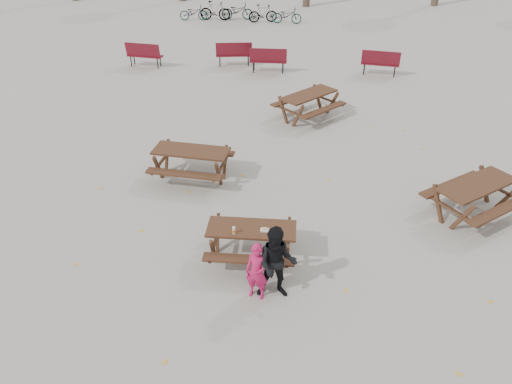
# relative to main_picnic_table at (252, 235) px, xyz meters

# --- Properties ---
(ground) EXTENTS (80.00, 80.00, 0.00)m
(ground) POSITION_rel_main_picnic_table_xyz_m (0.00, 0.00, -0.59)
(ground) COLOR gray
(ground) RESTS_ON ground
(main_picnic_table) EXTENTS (1.80, 1.45, 0.78)m
(main_picnic_table) POSITION_rel_main_picnic_table_xyz_m (0.00, 0.00, 0.00)
(main_picnic_table) COLOR #341B13
(main_picnic_table) RESTS_ON ground
(food_tray) EXTENTS (0.18, 0.11, 0.03)m
(food_tray) POSITION_rel_main_picnic_table_xyz_m (0.28, -0.08, 0.21)
(food_tray) COLOR white
(food_tray) RESTS_ON main_picnic_table
(bread_roll) EXTENTS (0.14, 0.06, 0.05)m
(bread_roll) POSITION_rel_main_picnic_table_xyz_m (0.28, -0.08, 0.25)
(bread_roll) COLOR tan
(bread_roll) RESTS_ON food_tray
(soda_bottle) EXTENTS (0.07, 0.07, 0.17)m
(soda_bottle) POSITION_rel_main_picnic_table_xyz_m (-0.33, -0.22, 0.26)
(soda_bottle) COLOR silver
(soda_bottle) RESTS_ON main_picnic_table
(child) EXTENTS (0.49, 0.38, 1.20)m
(child) POSITION_rel_main_picnic_table_xyz_m (0.21, -1.11, 0.01)
(child) COLOR #BD174F
(child) RESTS_ON ground
(adult) EXTENTS (0.77, 0.61, 1.54)m
(adult) POSITION_rel_main_picnic_table_xyz_m (0.57, -1.05, 0.18)
(adult) COLOR black
(adult) RESTS_ON ground
(picnic_table_east) EXTENTS (2.54, 2.47, 0.85)m
(picnic_table_east) POSITION_rel_main_picnic_table_xyz_m (4.99, 2.04, -0.16)
(picnic_table_east) COLOR #341B13
(picnic_table_east) RESTS_ON ground
(picnic_table_north) EXTENTS (2.11, 1.78, 0.84)m
(picnic_table_north) POSITION_rel_main_picnic_table_xyz_m (-1.87, 3.13, -0.17)
(picnic_table_north) COLOR #341B13
(picnic_table_north) RESTS_ON ground
(picnic_table_far) EXTENTS (2.50, 2.52, 0.85)m
(picnic_table_far) POSITION_rel_main_picnic_table_xyz_m (1.15, 7.34, -0.16)
(picnic_table_far) COLOR #341B13
(picnic_table_far) RESTS_ON ground
(park_bench_row) EXTENTS (11.29, 1.37, 1.03)m
(park_bench_row) POSITION_rel_main_picnic_table_xyz_m (-1.03, 12.13, -0.07)
(park_bench_row) COLOR maroon
(park_bench_row) RESTS_ON ground
(bicycle_row) EXTENTS (6.83, 1.35, 1.03)m
(bicycle_row) POSITION_rel_main_picnic_table_xyz_m (-2.72, 20.40, -0.13)
(bicycle_row) COLOR black
(bicycle_row) RESTS_ON ground
(fallen_leaves) EXTENTS (11.00, 11.00, 0.01)m
(fallen_leaves) POSITION_rel_main_picnic_table_xyz_m (0.50, 2.50, -0.58)
(fallen_leaves) COLOR gold
(fallen_leaves) RESTS_ON ground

